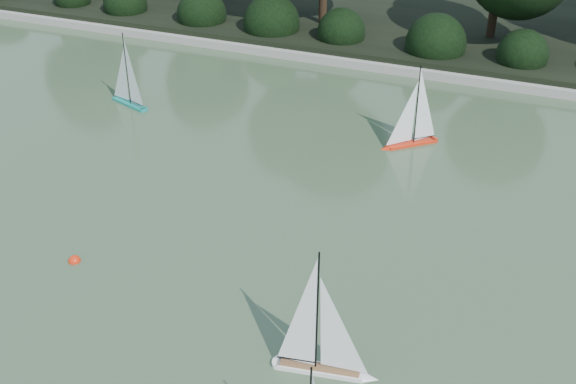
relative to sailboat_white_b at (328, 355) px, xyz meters
The scene contains 8 objects.
ground 1.27m from the sailboat_white_b, behind, with size 80.00×80.00×0.00m, color #3C5231.
pond_coping 9.22m from the sailboat_white_b, 97.76° to the left, with size 40.00×0.35×0.18m, color gray.
far_bank 13.19m from the sailboat_white_b, 95.41° to the left, with size 40.00×8.00×0.30m, color black.
shrub_hedge 10.11m from the sailboat_white_b, 97.07° to the left, with size 29.10×1.10×1.10m.
sailboat_white_b is the anchor object (origin of this frame).
sailboat_orange 5.76m from the sailboat_white_b, 96.56° to the left, with size 0.91×0.87×1.53m.
sailboat_teal 8.20m from the sailboat_white_b, 138.98° to the left, with size 1.11×0.54×1.54m.
race_buoy 3.83m from the sailboat_white_b, behind, with size 0.16×0.16×0.16m, color red.
Camera 1 is at (3.11, -5.57, 5.49)m, focal length 45.00 mm.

